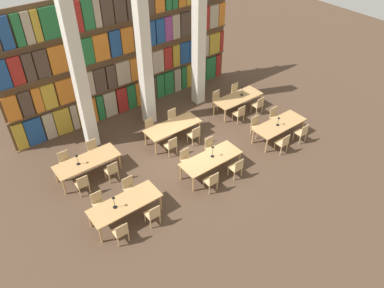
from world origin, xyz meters
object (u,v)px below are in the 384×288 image
object	(u,v)px
pillar_center	(145,59)
chair_5	(186,159)
pillar_left	(80,80)
chair_19	(174,118)
chair_20	(239,113)
chair_11	(275,116)
chair_10	(302,133)
pillar_right	(199,42)
chair_6	(236,167)
chair_17	(151,128)
chair_15	(94,150)
reading_table_2	(279,125)
chair_16	(171,145)
desk_lamp_0	(114,200)
desk_lamp_4	(242,89)
chair_3	(130,188)
reading_table_3	(87,162)
chair_13	(65,161)
chair_9	(256,125)
desk_lamp_3	(77,158)
chair_0	(121,232)
chair_2	(153,214)
chair_7	(211,147)
chair_21	(218,99)
chair_18	(194,135)
chair_4	(212,181)
reading_table_1	(211,159)
chair_1	(99,203)
desk_lamp_1	(213,149)
chair_12	(82,184)
chair_14	(112,170)
chair_8	(283,143)
desk_lamp_2	(279,120)
reading_table_0	(125,204)
chair_23	(236,92)
chair_22	(258,105)
reading_table_4	(173,127)

from	to	relation	value
pillar_center	chair_5	world-z (taller)	pillar_center
pillar_left	chair_19	size ratio (longest dim) A/B	6.97
chair_20	chair_11	bearing A→B (deg)	-45.52
pillar_center	chair_10	distance (m)	7.08
pillar_right	chair_6	world-z (taller)	pillar_right
chair_17	chair_19	size ratio (longest dim) A/B	1.00
chair_20	chair_10	bearing A→B (deg)	-67.33
chair_5	chair_15	world-z (taller)	same
reading_table_2	chair_16	bearing A→B (deg)	156.67
desk_lamp_0	desk_lamp_4	distance (m)	8.35
chair_3	desk_lamp_4	world-z (taller)	desk_lamp_4
pillar_left	chair_10	world-z (taller)	pillar_left
reading_table_3	chair_13	size ratio (longest dim) A/B	2.74
chair_9	desk_lamp_3	bearing A→B (deg)	-15.11
pillar_right	chair_0	distance (m)	9.00
chair_2	chair_13	size ratio (longest dim) A/B	1.00
chair_7	reading_table_2	bearing A→B (deg)	165.54
chair_0	chair_21	bearing A→B (deg)	29.15
chair_18	chair_2	bearing A→B (deg)	-144.79
chair_21	chair_13	bearing A→B (deg)	-0.53
chair_10	pillar_right	bearing A→B (deg)	105.81
chair_4	chair_9	size ratio (longest dim) A/B	1.00
reading_table_1	chair_0	bearing A→B (deg)	-169.40
chair_1	desk_lamp_4	size ratio (longest dim) A/B	1.79
reading_table_3	chair_15	size ratio (longest dim) A/B	2.74
chair_2	chair_6	distance (m)	3.65
desk_lamp_0	chair_4	world-z (taller)	desk_lamp_0
reading_table_1	chair_10	bearing A→B (deg)	-10.52
desk_lamp_1	chair_20	distance (m)	3.56
chair_3	chair_10	size ratio (longest dim) A/B	1.00
chair_21	chair_20	bearing A→B (deg)	90.00
reading_table_1	desk_lamp_1	size ratio (longest dim) A/B	4.78
chair_12	chair_14	xyz separation A→B (m)	(1.15, 0.00, 0.00)
chair_7	chair_18	distance (m)	1.03
chair_13	chair_18	distance (m)	5.11
reading_table_1	chair_14	bearing A→B (deg)	148.91
chair_12	chair_15	distance (m)	1.88
chair_8	chair_3	bearing A→B (deg)	166.33
chair_0	chair_20	size ratio (longest dim) A/B	1.00
pillar_center	pillar_left	bearing A→B (deg)	180.00
chair_12	chair_13	distance (m)	1.49
chair_11	desk_lamp_2	size ratio (longest dim) A/B	2.12
reading_table_0	chair_2	xyz separation A→B (m)	(0.58, -0.74, -0.19)
reading_table_2	desk_lamp_4	size ratio (longest dim) A/B	4.92
reading_table_3	chair_23	xyz separation A→B (m)	(7.99, 0.68, -0.19)
chair_6	desk_lamp_1	world-z (taller)	desk_lamp_1
chair_1	chair_21	size ratio (longest dim) A/B	1.00
pillar_left	chair_0	xyz separation A→B (m)	(-1.43, -5.10, -2.54)
desk_lamp_3	chair_22	xyz separation A→B (m)	(8.32, -0.81, -0.56)
pillar_center	reading_table_4	world-z (taller)	pillar_center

